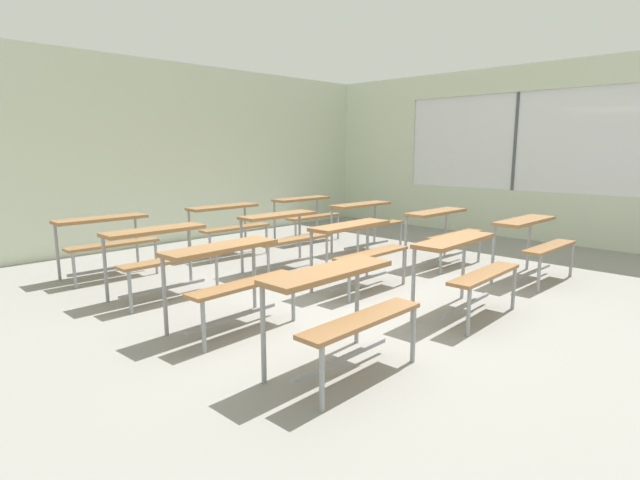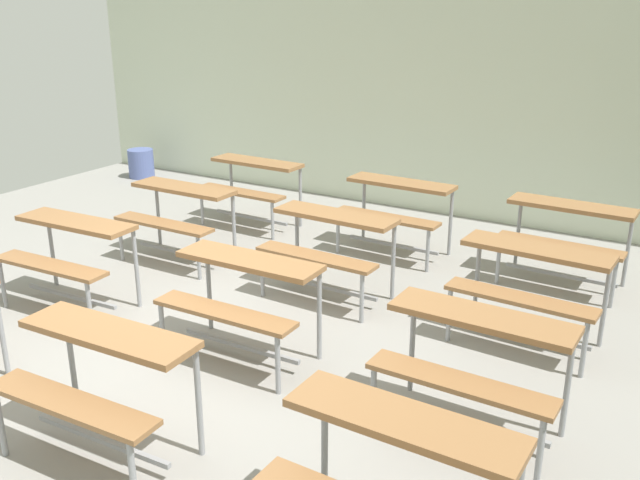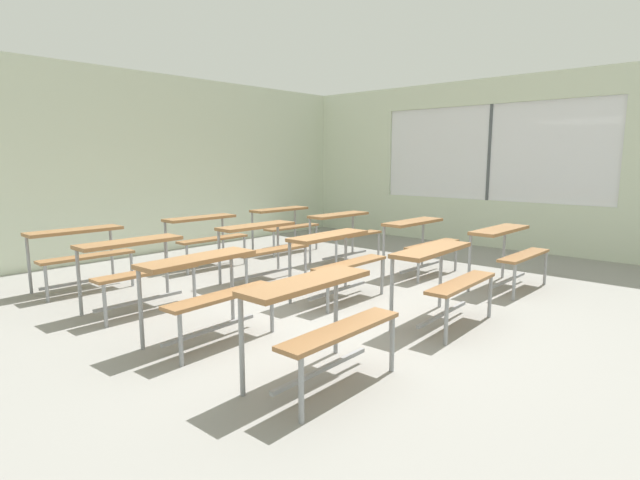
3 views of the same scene
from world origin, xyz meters
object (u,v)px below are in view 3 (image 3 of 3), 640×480
object	(u,v)px
desk_bench_r0c0	(318,307)
desk_bench_r1c2	(420,234)
desk_bench_r2c0	(136,258)
desk_bench_r2c2	(344,225)
desk_bench_r0c2	(508,243)
desk_bench_r1c0	(207,278)
desk_bench_r3c1	(205,229)
desk_bench_r3c0	(79,244)
desk_bench_r2c1	(262,239)
desk_bench_r3c2	(284,219)
desk_bench_r0c1	(442,267)
desk_bench_r1c1	(336,250)

from	to	relation	value
desk_bench_r0c0	desk_bench_r1c2	xyz separation A→B (m)	(3.50, 1.26, 0.00)
desk_bench_r2c0	desk_bench_r2c2	distance (m)	3.46
desk_bench_r0c2	desk_bench_r1c0	xyz separation A→B (m)	(-3.57, 1.26, 0.00)
desk_bench_r2c0	desk_bench_r3c1	bearing A→B (deg)	35.76
desk_bench_r2c2	desk_bench_r3c0	bearing A→B (deg)	162.30
desk_bench_r2c0	desk_bench_r2c1	distance (m)	1.74
desk_bench_r0c0	desk_bench_r1c0	world-z (taller)	same
desk_bench_r1c2	desk_bench_r3c0	xyz separation A→B (m)	(-3.53, 2.65, 0.00)
desk_bench_r0c2	desk_bench_r3c2	bearing A→B (deg)	92.36
desk_bench_r0c1	desk_bench_r2c0	size ratio (longest dim) A/B	1.02
desk_bench_r0c1	desk_bench_r3c0	xyz separation A→B (m)	(-1.79, 3.92, 0.00)
desk_bench_r1c0	desk_bench_r1c1	world-z (taller)	same
desk_bench_r0c1	desk_bench_r3c1	bearing A→B (deg)	87.43
desk_bench_r3c0	desk_bench_r3c1	distance (m)	1.81
desk_bench_r2c0	desk_bench_r3c1	world-z (taller)	same
desk_bench_r1c0	desk_bench_r3c2	world-z (taller)	same
desk_bench_r0c0	desk_bench_r2c1	world-z (taller)	same
desk_bench_r2c0	desk_bench_r3c2	bearing A→B (deg)	20.80
desk_bench_r3c0	desk_bench_r3c2	xyz separation A→B (m)	(3.48, 0.01, 0.00)
desk_bench_r1c2	desk_bench_r3c1	bearing A→B (deg)	124.16
desk_bench_r0c0	desk_bench_r2c1	size ratio (longest dim) A/B	0.99
desk_bench_r0c0	desk_bench_r1c2	bearing A→B (deg)	19.06
desk_bench_r1c1	desk_bench_r2c1	bearing A→B (deg)	89.42
desk_bench_r3c1	desk_bench_r2c1	bearing A→B (deg)	-89.76
desk_bench_r0c0	desk_bench_r0c2	xyz separation A→B (m)	(3.54, 0.04, 0.00)
desk_bench_r1c1	desk_bench_r2c0	world-z (taller)	same
desk_bench_r0c2	desk_bench_r3c0	xyz separation A→B (m)	(-3.57, 3.87, 0.00)
desk_bench_r1c1	desk_bench_r3c1	bearing A→B (deg)	88.65
desk_bench_r1c1	desk_bench_r1c0	bearing A→B (deg)	179.67
desk_bench_r0c0	desk_bench_r3c2	distance (m)	5.22
desk_bench_r0c0	desk_bench_r2c0	distance (m)	2.61
desk_bench_r1c1	desk_bench_r2c1	size ratio (longest dim) A/B	0.99
desk_bench_r1c0	desk_bench_r1c1	bearing A→B (deg)	-2.11
desk_bench_r1c1	desk_bench_r3c1	size ratio (longest dim) A/B	0.99
desk_bench_r3c1	desk_bench_r1c2	bearing A→B (deg)	-55.32
desk_bench_r2c1	desk_bench_r2c2	bearing A→B (deg)	2.36
desk_bench_r1c2	desk_bench_r3c0	size ratio (longest dim) A/B	1.00
desk_bench_r1c2	desk_bench_r0c2	bearing A→B (deg)	-87.08
desk_bench_r2c0	desk_bench_r3c1	xyz separation A→B (m)	(1.77, 1.28, 0.00)
desk_bench_r2c0	desk_bench_r3c2	size ratio (longest dim) A/B	0.99
desk_bench_r2c2	desk_bench_r3c0	size ratio (longest dim) A/B	1.01
desk_bench_r3c2	desk_bench_r1c1	bearing A→B (deg)	-121.16
desk_bench_r2c1	desk_bench_r3c0	world-z (taller)	same
desk_bench_r1c1	desk_bench_r2c2	size ratio (longest dim) A/B	0.98
desk_bench_r1c2	desk_bench_r2c0	distance (m)	3.74
desk_bench_r0c0	desk_bench_r1c2	size ratio (longest dim) A/B	1.00
desk_bench_r3c0	desk_bench_r0c1	bearing A→B (deg)	-64.20
desk_bench_r0c0	desk_bench_r1c1	world-z (taller)	same
desk_bench_r2c0	desk_bench_r3c0	xyz separation A→B (m)	(-0.04, 1.30, 0.00)
desk_bench_r0c0	desk_bench_r1c0	xyz separation A→B (m)	(-0.02, 1.30, 0.00)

